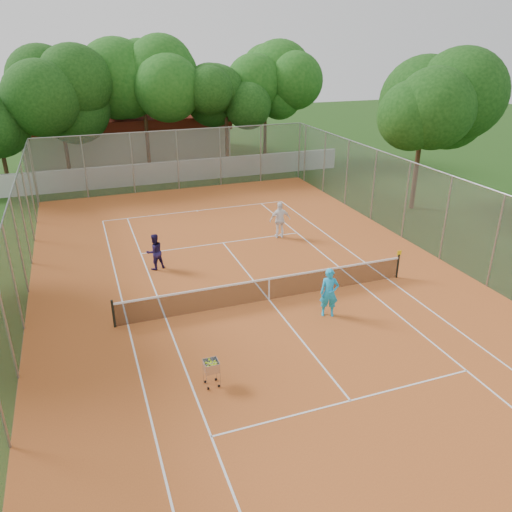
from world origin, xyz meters
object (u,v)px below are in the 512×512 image
object	(u,v)px
player_near	(329,293)
player_far_left	(155,252)
tennis_net	(269,289)
clubhouse	(126,131)
player_far_right	(280,220)
ball_hopper	(212,372)

from	to	relation	value
player_near	player_far_left	distance (m)	8.28
tennis_net	player_far_left	bearing A→B (deg)	129.76
clubhouse	player_far_right	bearing A→B (deg)	-77.62
clubhouse	player_far_left	xyz separation A→B (m)	(-1.71, -24.54, -1.35)
clubhouse	player_far_right	distance (m)	23.41
player_far_left	ball_hopper	size ratio (longest dim) A/B	1.78
player_near	ball_hopper	size ratio (longest dim) A/B	2.01
tennis_net	player_near	distance (m)	2.52
tennis_net	ball_hopper	distance (m)	5.62
tennis_net	player_far_right	world-z (taller)	player_far_right
tennis_net	clubhouse	bearing A→B (deg)	93.95
player_far_left	ball_hopper	xyz separation A→B (m)	(0.18, -8.83, -0.36)
tennis_net	clubhouse	size ratio (longest dim) A/B	0.72
player_far_left	player_far_right	distance (m)	6.94
player_near	player_far_right	xyz separation A→B (m)	(1.37, 8.02, 0.01)
tennis_net	player_far_left	distance (m)	5.81
player_near	ball_hopper	world-z (taller)	player_near
player_far_left	player_far_right	bearing A→B (deg)	176.97
player_near	player_far_left	size ratio (longest dim) A/B	1.13
clubhouse	tennis_net	bearing A→B (deg)	-86.05
player_far_left	tennis_net	bearing A→B (deg)	112.53
clubhouse	player_near	bearing A→B (deg)	-83.26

